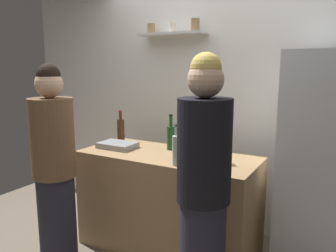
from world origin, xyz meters
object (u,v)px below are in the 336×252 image
object	(u,v)px
person_brown_jacket	(54,171)
wine_bottle_green_glass	(171,137)
wine_bottle_dark_glass	(178,146)
person_blonde	(203,193)
wine_bottle_amber_glass	(121,130)
wine_bottle_pale_glass	(176,149)
refrigerator	(326,166)
water_bottle_plastic	(190,139)
baking_pan	(117,145)
utensil_holder	(220,156)

from	to	relation	value
person_brown_jacket	wine_bottle_green_glass	bearing A→B (deg)	141.75
wine_bottle_dark_glass	person_blonde	distance (m)	0.72
wine_bottle_green_glass	person_brown_jacket	size ratio (longest dim) A/B	0.20
wine_bottle_amber_glass	wine_bottle_pale_glass	world-z (taller)	wine_bottle_pale_glass
refrigerator	water_bottle_plastic	bearing A→B (deg)	-175.52
person_blonde	water_bottle_plastic	bearing A→B (deg)	68.75
refrigerator	wine_bottle_dark_glass	bearing A→B (deg)	-159.12
wine_bottle_amber_glass	person_blonde	world-z (taller)	person_blonde
refrigerator	wine_bottle_amber_glass	size ratio (longest dim) A/B	5.52
refrigerator	person_brown_jacket	distance (m)	2.15
refrigerator	wine_bottle_pale_glass	size ratio (longest dim) A/B	5.48
wine_bottle_green_glass	person_blonde	world-z (taller)	person_blonde
refrigerator	person_brown_jacket	bearing A→B (deg)	-151.49
wine_bottle_pale_glass	wine_bottle_amber_glass	bearing A→B (deg)	153.41
baking_pan	person_brown_jacket	distance (m)	0.67
wine_bottle_dark_glass	baking_pan	bearing A→B (deg)	175.96
wine_bottle_green_glass	wine_bottle_pale_glass	distance (m)	0.49
utensil_holder	wine_bottle_dark_glass	world-z (taller)	wine_bottle_dark_glass
wine_bottle_pale_glass	person_blonde	size ratio (longest dim) A/B	0.19
water_bottle_plastic	baking_pan	bearing A→B (deg)	-155.63
wine_bottle_green_glass	water_bottle_plastic	xyz separation A→B (m)	(0.15, 0.09, -0.03)
wine_bottle_dark_glass	wine_bottle_green_glass	distance (m)	0.31
wine_bottle_dark_glass	person_brown_jacket	world-z (taller)	person_brown_jacket
refrigerator	utensil_holder	world-z (taller)	refrigerator
water_bottle_plastic	person_brown_jacket	size ratio (longest dim) A/B	0.13
wine_bottle_amber_glass	water_bottle_plastic	bearing A→B (deg)	4.77
baking_pan	wine_bottle_amber_glass	xyz separation A→B (m)	(-0.13, 0.22, 0.10)
water_bottle_plastic	person_blonde	distance (m)	1.01
wine_bottle_green_glass	person_brown_jacket	world-z (taller)	person_brown_jacket
baking_pan	wine_bottle_dark_glass	xyz separation A→B (m)	(0.67, -0.05, 0.08)
wine_bottle_pale_glass	person_brown_jacket	xyz separation A→B (m)	(-0.87, -0.44, -0.19)
wine_bottle_green_glass	person_brown_jacket	xyz separation A→B (m)	(-0.59, -0.84, -0.19)
person_brown_jacket	utensil_holder	bearing A→B (deg)	116.66
water_bottle_plastic	refrigerator	bearing A→B (deg)	4.48
baking_pan	wine_bottle_pale_glass	size ratio (longest dim) A/B	1.05
wine_bottle_amber_glass	person_brown_jacket	bearing A→B (deg)	-89.77
baking_pan	person_blonde	bearing A→B (deg)	-26.98
wine_bottle_dark_glass	wine_bottle_green_glass	world-z (taller)	wine_bottle_green_glass
wine_bottle_dark_glass	person_blonde	xyz separation A→B (m)	(0.47, -0.53, -0.14)
refrigerator	utensil_holder	size ratio (longest dim) A/B	8.55
baking_pan	wine_bottle_dark_glass	size ratio (longest dim) A/B	1.18
wine_bottle_pale_glass	water_bottle_plastic	bearing A→B (deg)	104.41
baking_pan	wine_bottle_green_glass	bearing A→B (deg)	21.92
wine_bottle_green_glass	baking_pan	bearing A→B (deg)	-158.08
wine_bottle_dark_glass	person_brown_jacket	xyz separation A→B (m)	(-0.79, -0.61, -0.17)
wine_bottle_green_glass	wine_bottle_pale_glass	xyz separation A→B (m)	(0.28, -0.41, 0.01)
utensil_holder	refrigerator	bearing A→B (deg)	26.49
refrigerator	person_blonde	bearing A→B (deg)	-123.49
baking_pan	utensil_holder	distance (m)	1.03
baking_pan	wine_bottle_amber_glass	world-z (taller)	wine_bottle_amber_glass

